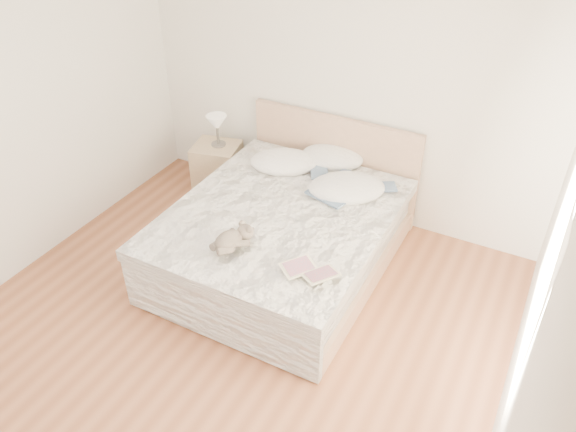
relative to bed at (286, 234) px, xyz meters
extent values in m
cube|color=brown|center=(0.00, -1.19, -0.31)|extent=(4.00, 4.50, 0.00)
cube|color=white|center=(0.00, 1.06, 1.04)|extent=(4.00, 0.02, 2.70)
cube|color=white|center=(2.00, -1.19, 1.04)|extent=(0.02, 4.50, 2.70)
cube|color=white|center=(1.99, -0.89, 1.14)|extent=(0.02, 1.30, 1.10)
cube|color=tan|center=(0.00, -0.04, -0.21)|extent=(1.68, 2.08, 0.20)
cube|color=white|center=(0.00, -0.04, 0.04)|extent=(1.60, 2.00, 0.30)
cube|color=white|center=(0.00, -0.09, 0.23)|extent=(1.72, 2.05, 0.10)
cube|color=tan|center=(0.00, 1.00, 0.19)|extent=(1.70, 0.06, 1.00)
cube|color=tan|center=(-1.16, 0.67, -0.03)|extent=(0.53, 0.50, 0.56)
cylinder|color=#4F4A44|center=(-1.14, 0.70, 0.26)|extent=(0.15, 0.15, 0.02)
cylinder|color=#423D37|center=(-1.14, 0.70, 0.37)|extent=(0.03, 0.03, 0.20)
cone|color=beige|center=(-1.14, 0.70, 0.50)|extent=(0.23, 0.23, 0.15)
ellipsoid|color=white|center=(-0.33, 0.59, 0.33)|extent=(0.75, 0.65, 0.19)
ellipsoid|color=white|center=(0.03, 0.88, 0.33)|extent=(0.65, 0.49, 0.18)
ellipsoid|color=white|center=(0.36, 0.45, 0.33)|extent=(0.81, 0.75, 0.20)
cube|color=white|center=(-0.35, 0.57, 0.32)|extent=(0.33, 0.26, 0.02)
cube|color=beige|center=(0.56, -0.68, 0.32)|extent=(0.43, 0.40, 0.02)
camera|label=1|loc=(1.84, -3.42, 2.95)|focal=35.00mm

